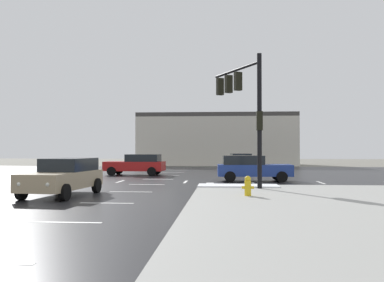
{
  "coord_description": "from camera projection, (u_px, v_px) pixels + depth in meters",
  "views": [
    {
      "loc": [
        4.23,
        -24.94,
        2.0
      ],
      "look_at": [
        1.93,
        6.23,
        2.61
      ],
      "focal_mm": 38.87,
      "sensor_mm": 36.0,
      "label": 1
    }
  ],
  "objects": [
    {
      "name": "strip_building_background",
      "position": [
        217.0,
        140.0,
        52.99
      ],
      "size": [
        19.39,
        8.0,
        6.4
      ],
      "color": "beige",
      "rests_on": "ground_plane"
    },
    {
      "name": "fire_hydrant",
      "position": [
        248.0,
        186.0,
        16.51
      ],
      "size": [
        0.48,
        0.26,
        0.79
      ],
      "color": "gold",
      "rests_on": "sidewalk_corner"
    },
    {
      "name": "road_asphalt",
      "position": [
        153.0,
        182.0,
        25.14
      ],
      "size": [
        44.0,
        44.0,
        0.02
      ],
      "primitive_type": "cube",
      "color": "#232326",
      "rests_on": "ground_plane"
    },
    {
      "name": "sedan_black",
      "position": [
        240.0,
        162.0,
        37.53
      ],
      "size": [
        2.29,
        4.64,
        1.58
      ],
      "rotation": [
        0.0,
        0.0,
        1.64
      ],
      "color": "black",
      "rests_on": "road_asphalt"
    },
    {
      "name": "snow_strip_curbside",
      "position": [
        238.0,
        186.0,
        20.79
      ],
      "size": [
        4.0,
        1.6,
        0.06
      ],
      "primitive_type": "cube",
      "color": "white",
      "rests_on": "sidewalk_corner"
    },
    {
      "name": "traffic_signal_mast",
      "position": [
        244.0,
        100.0,
        21.05
      ],
      "size": [
        2.3,
        4.2,
        6.41
      ],
      "rotation": [
        0.0,
        0.0,
        2.06
      ],
      "color": "black",
      "rests_on": "sidewalk_corner"
    },
    {
      "name": "sedan_red",
      "position": [
        137.0,
        164.0,
        31.59
      ],
      "size": [
        4.61,
        2.2,
        1.58
      ],
      "rotation": [
        0.0,
        0.0,
        3.09
      ],
      "color": "#B21919",
      "rests_on": "road_asphalt"
    },
    {
      "name": "sedan_tan",
      "position": [
        64.0,
        176.0,
        17.63
      ],
      "size": [
        2.37,
        4.66,
        1.58
      ],
      "rotation": [
        0.0,
        0.0,
        -1.67
      ],
      "color": "tan",
      "rests_on": "road_asphalt"
    },
    {
      "name": "lane_markings",
      "position": [
        170.0,
        184.0,
        23.68
      ],
      "size": [
        36.15,
        36.15,
        0.01
      ],
      "color": "silver",
      "rests_on": "road_asphalt"
    },
    {
      "name": "ground_plane",
      "position": [
        153.0,
        182.0,
        25.14
      ],
      "size": [
        120.0,
        120.0,
        0.0
      ],
      "primitive_type": "plane",
      "color": "slate"
    },
    {
      "name": "sedan_blue",
      "position": [
        251.0,
        168.0,
        25.53
      ],
      "size": [
        4.59,
        2.16,
        1.58
      ],
      "rotation": [
        0.0,
        0.0,
        0.04
      ],
      "color": "navy",
      "rests_on": "road_asphalt"
    }
  ]
}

